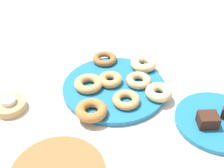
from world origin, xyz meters
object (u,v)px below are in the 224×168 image
at_px(donut_5, 138,80).
at_px(donut_1, 88,84).
at_px(donut_7, 159,92).
at_px(donut_6, 105,59).
at_px(donut_3, 143,64).
at_px(tealight, 8,101).
at_px(cake_plate, 217,121).
at_px(donut_2, 110,79).
at_px(donut_0, 126,100).
at_px(donut_4, 91,110).
at_px(brownie_far, 208,120).
at_px(candle_holder, 10,106).
at_px(donut_plate, 114,88).

bearing_deg(donut_5, donut_1, 21.39).
bearing_deg(donut_7, donut_6, -33.47).
xyz_separation_m(donut_3, tealight, (0.36, 0.30, -0.00)).
bearing_deg(cake_plate, donut_2, -13.64).
relative_size(donut_3, donut_7, 1.07).
height_order(donut_6, donut_7, donut_7).
bearing_deg(tealight, donut_5, -150.70).
relative_size(donut_0, donut_2, 1.06).
height_order(donut_3, donut_4, donut_3).
height_order(donut_5, brownie_far, brownie_far).
bearing_deg(donut_2, candle_holder, 34.13).
relative_size(donut_4, tealight, 2.07).
xyz_separation_m(donut_1, donut_4, (-0.05, 0.12, 0.00)).
xyz_separation_m(brownie_far, tealight, (0.58, 0.07, -0.00)).
height_order(donut_plate, donut_4, donut_4).
bearing_deg(donut_5, donut_4, 59.42).
bearing_deg(donut_5, donut_7, 148.14).
relative_size(donut_2, donut_4, 0.85).
bearing_deg(donut_1, donut_2, -147.04).
relative_size(donut_6, candle_holder, 0.86).
relative_size(cake_plate, tealight, 5.42).
distance_m(donut_0, tealight, 0.35).
bearing_deg(donut_1, donut_4, 112.21).
xyz_separation_m(donut_2, donut_7, (-0.16, 0.03, 0.00)).
distance_m(donut_0, donut_6, 0.24).
bearing_deg(donut_plate, donut_4, 77.81).
distance_m(donut_5, tealight, 0.41).
xyz_separation_m(donut_plate, donut_3, (-0.07, -0.13, 0.02)).
height_order(donut_4, donut_7, same).
xyz_separation_m(donut_2, donut_4, (0.01, 0.16, 0.00)).
bearing_deg(donut_6, donut_plate, 118.25).
relative_size(donut_1, candle_holder, 0.93).
xyz_separation_m(donut_1, donut_6, (-0.01, -0.16, -0.00)).
bearing_deg(brownie_far, donut_2, -19.99).
xyz_separation_m(donut_0, brownie_far, (-0.24, 0.03, 0.00)).
distance_m(cake_plate, candle_holder, 0.62).
relative_size(donut_0, donut_5, 1.02).
xyz_separation_m(donut_3, donut_7, (-0.07, 0.14, -0.00)).
height_order(donut_4, donut_6, donut_4).
height_order(donut_plate, donut_0, donut_0).
relative_size(donut_2, donut_3, 0.87).
bearing_deg(tealight, donut_3, -140.19).
xyz_separation_m(donut_2, donut_5, (-0.09, -0.02, -0.00)).
xyz_separation_m(donut_1, cake_plate, (-0.40, 0.04, -0.02)).
distance_m(donut_0, cake_plate, 0.27).
bearing_deg(cake_plate, donut_plate, -12.30).
relative_size(donut_4, donut_6, 1.08).
bearing_deg(donut_3, donut_2, 52.35).
bearing_deg(donut_7, brownie_far, 149.37).
relative_size(donut_1, donut_5, 1.13).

